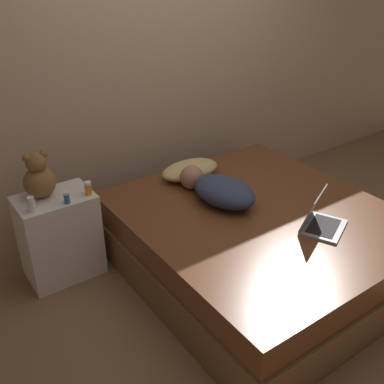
# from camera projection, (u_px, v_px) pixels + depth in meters

# --- Properties ---
(ground_plane) EXTENTS (12.00, 12.00, 0.00)m
(ground_plane) POSITION_uv_depth(u_px,v_px,m) (255.00, 268.00, 3.39)
(ground_plane) COLOR brown
(wall_back) EXTENTS (8.00, 0.06, 2.60)m
(wall_back) POSITION_uv_depth(u_px,v_px,m) (163.00, 64.00, 3.67)
(wall_back) COLOR tan
(wall_back) RESTS_ON ground_plane
(bed) EXTENTS (1.74, 1.93, 0.50)m
(bed) POSITION_uv_depth(u_px,v_px,m) (258.00, 241.00, 3.28)
(bed) COLOR brown
(bed) RESTS_ON ground_plane
(nightstand) EXTENTS (0.52, 0.36, 0.64)m
(nightstand) POSITION_uv_depth(u_px,v_px,m) (60.00, 236.00, 3.20)
(nightstand) COLOR silver
(nightstand) RESTS_ON ground_plane
(pillow) EXTENTS (0.50, 0.29, 0.13)m
(pillow) POSITION_uv_depth(u_px,v_px,m) (190.00, 170.00, 3.61)
(pillow) COLOR tan
(pillow) RESTS_ON bed
(person_lying) EXTENTS (0.41, 0.70, 0.19)m
(person_lying) POSITION_uv_depth(u_px,v_px,m) (219.00, 189.00, 3.25)
(person_lying) COLOR #2D3851
(person_lying) RESTS_ON bed
(laptop) EXTENTS (0.39, 0.36, 0.25)m
(laptop) POSITION_uv_depth(u_px,v_px,m) (320.00, 220.00, 2.96)
(laptop) COLOR #9E9EA3
(laptop) RESTS_ON bed
(teddy_bear) EXTENTS (0.21, 0.21, 0.33)m
(teddy_bear) POSITION_uv_depth(u_px,v_px,m) (39.00, 177.00, 2.99)
(teddy_bear) COLOR brown
(teddy_bear) RESTS_ON nightstand
(bottle_white) EXTENTS (0.05, 0.05, 0.10)m
(bottle_white) POSITION_uv_depth(u_px,v_px,m) (31.00, 204.00, 2.86)
(bottle_white) COLOR white
(bottle_white) RESTS_ON nightstand
(bottle_blue) EXTENTS (0.04, 0.04, 0.09)m
(bottle_blue) POSITION_uv_depth(u_px,v_px,m) (67.00, 198.00, 2.95)
(bottle_blue) COLOR #3866B2
(bottle_blue) RESTS_ON nightstand
(bottle_orange) EXTENTS (0.05, 0.05, 0.10)m
(bottle_orange) POSITION_uv_depth(u_px,v_px,m) (88.00, 188.00, 3.06)
(bottle_orange) COLOR orange
(bottle_orange) RESTS_ON nightstand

